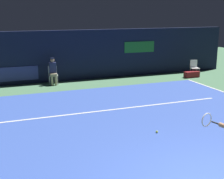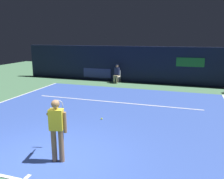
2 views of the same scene
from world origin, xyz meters
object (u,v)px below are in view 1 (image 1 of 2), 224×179
tennis_ball (157,132)px  equipment_bag (192,74)px  courtside_chair_near (194,67)px  line_judge_on_chair (53,71)px

tennis_ball → equipment_bag: size_ratio=0.08×
courtside_chair_near → line_judge_on_chair: bearing=175.3°
tennis_ball → line_judge_on_chair: bearing=102.5°
line_judge_on_chair → courtside_chair_near: size_ratio=1.50×
courtside_chair_near → equipment_bag: size_ratio=1.05×
courtside_chair_near → tennis_ball: 9.23m
line_judge_on_chair → courtside_chair_near: bearing=-4.7°
line_judge_on_chair → courtside_chair_near: (7.80, -0.64, -0.18)m
line_judge_on_chair → equipment_bag: 7.49m
line_judge_on_chair → tennis_ball: (1.67, -7.53, -0.64)m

